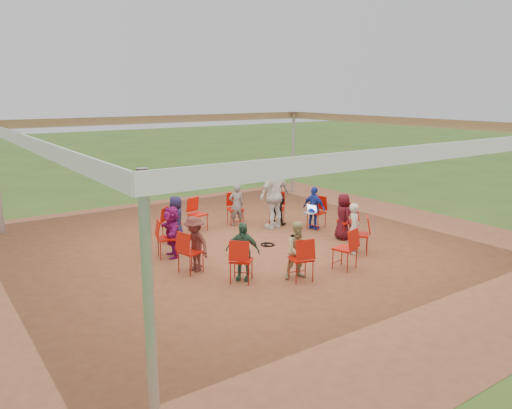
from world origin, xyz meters
TOP-DOWN VIEW (x-y plane):
  - ground at (0.00, 0.00)m, footprint 80.00×80.00m
  - dirt_patch at (0.00, 0.00)m, footprint 13.00×13.00m
  - tent at (0.00, 0.00)m, footprint 10.33×10.33m
  - chair_0 at (2.24, 0.56)m, footprint 0.53×0.51m
  - chair_1 at (1.66, 1.61)m, footprint 0.61×0.61m
  - chair_2 at (0.64, 2.22)m, footprint 0.53×0.54m
  - chair_3 at (-0.56, 2.24)m, footprint 0.51×0.53m
  - chair_4 at (-1.61, 1.66)m, footprint 0.61×0.61m
  - chair_5 at (-2.22, 0.64)m, footprint 0.54×0.53m
  - chair_6 at (-2.24, -0.56)m, footprint 0.53×0.51m
  - chair_7 at (-1.66, -1.61)m, footprint 0.61×0.61m
  - chair_8 at (-0.64, -2.22)m, footprint 0.53×0.54m
  - chair_9 at (0.56, -2.24)m, footprint 0.51×0.53m
  - chair_10 at (1.61, -1.66)m, footprint 0.61×0.61m
  - chair_11 at (2.22, -0.64)m, footprint 0.54×0.53m
  - person_seated_0 at (2.13, 0.53)m, footprint 0.51×0.76m
  - person_seated_1 at (1.58, 1.52)m, footprint 0.64×0.65m
  - person_seated_2 at (0.61, 2.11)m, footprint 0.50×0.39m
  - person_seated_3 at (-1.52, 1.58)m, footprint 0.64×0.64m
  - person_seated_4 at (-2.11, 0.61)m, footprint 0.70×1.17m
  - person_seated_5 at (-2.13, -0.53)m, footprint 0.55×0.84m
  - person_seated_6 at (-1.58, -1.52)m, footprint 0.74×0.75m
  - person_seated_7 at (-0.61, -2.11)m, footprint 0.65×0.48m
  - person_seated_8 at (1.52, -1.58)m, footprint 0.51×0.51m
  - person_seated_9 at (2.11, -0.61)m, footprint 0.47×0.65m
  - standing_person at (1.31, 1.25)m, footprint 1.17×0.74m
  - cable_coil at (0.21, 0.05)m, footprint 0.38×0.38m
  - laptop at (1.97, 0.49)m, footprint 0.33×0.38m

SIDE VIEW (x-z plane):
  - ground at x=0.00m, z-range 0.00..0.00m
  - dirt_patch at x=0.00m, z-range 0.01..0.01m
  - cable_coil at x=0.21m, z-range 0.01..0.04m
  - chair_0 at x=2.24m, z-range 0.00..0.90m
  - chair_1 at x=1.66m, z-range 0.00..0.90m
  - chair_2 at x=0.64m, z-range 0.00..0.90m
  - chair_3 at x=-0.56m, z-range 0.00..0.90m
  - chair_4 at x=-1.61m, z-range 0.00..0.90m
  - chair_5 at x=-2.22m, z-range 0.00..0.90m
  - chair_6 at x=-2.24m, z-range 0.00..0.90m
  - chair_7 at x=-1.66m, z-range 0.00..0.90m
  - chair_8 at x=-0.64m, z-range 0.00..0.90m
  - chair_9 at x=0.56m, z-range 0.00..0.90m
  - chair_10 at x=1.61m, z-range 0.00..0.90m
  - chair_11 at x=2.22m, z-range 0.00..0.90m
  - laptop at x=1.97m, z-range 0.46..0.68m
  - person_seated_0 at x=2.13m, z-range 0.01..1.19m
  - person_seated_1 at x=1.58m, z-range 0.01..1.19m
  - person_seated_2 at x=0.61m, z-range 0.01..1.19m
  - person_seated_3 at x=-1.52m, z-range 0.01..1.19m
  - person_seated_4 at x=-2.11m, z-range 0.01..1.19m
  - person_seated_5 at x=-2.13m, z-range 0.01..1.19m
  - person_seated_6 at x=-1.58m, z-range 0.01..1.19m
  - person_seated_7 at x=-0.61m, z-range 0.01..1.19m
  - person_seated_8 at x=1.52m, z-range 0.01..1.19m
  - person_seated_9 at x=2.11m, z-range 0.01..1.19m
  - standing_person at x=1.31m, z-range 0.01..1.87m
  - tent at x=0.00m, z-range 0.87..3.87m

